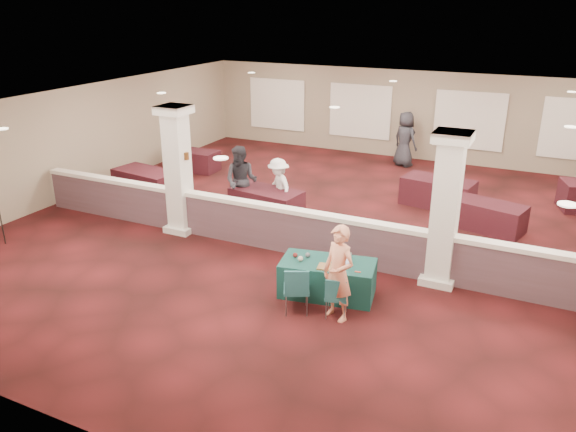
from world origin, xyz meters
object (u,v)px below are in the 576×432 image
at_px(far_table_back_left, 193,160).
at_px(far_table_back_center, 438,192).
at_px(far_table_front_center, 266,203).
at_px(conf_chair_side, 297,287).
at_px(far_table_front_right, 488,216).
at_px(attendee_b, 278,187).
at_px(conf_chair_main, 336,294).
at_px(woman, 339,273).
at_px(attendee_a, 241,181).
at_px(near_table, 327,278).
at_px(far_table_front_left, 147,183).
at_px(attendee_d, 405,139).

distance_m(far_table_back_left, far_table_back_center, 8.38).
bearing_deg(far_table_front_center, far_table_back_left, 146.49).
bearing_deg(far_table_front_center, conf_chair_side, -56.05).
xyz_separation_m(far_table_front_right, attendee_b, (-5.31, -1.38, 0.44)).
distance_m(conf_chair_main, far_table_front_right, 6.04).
height_order(woman, attendee_b, woman).
distance_m(far_table_back_left, attendee_a, 4.78).
xyz_separation_m(attendee_a, attendee_b, (0.93, 0.38, -0.16)).
bearing_deg(woman, attendee_b, 149.96).
bearing_deg(far_table_front_right, near_table, -116.19).
height_order(near_table, attendee_a, attendee_a).
bearing_deg(far_table_front_right, far_table_front_left, -170.23).
height_order(conf_chair_main, far_table_front_right, conf_chair_main).
height_order(far_table_front_left, attendee_d, attendee_d).
relative_size(far_table_back_center, attendee_a, 1.03).
bearing_deg(attendee_a, near_table, -50.09).
distance_m(far_table_front_right, attendee_b, 5.50).
height_order(conf_chair_main, attendee_b, attendee_b).
relative_size(conf_chair_side, far_table_front_center, 0.49).
height_order(near_table, far_table_back_left, near_table).
bearing_deg(far_table_front_left, attendee_d, 47.22).
distance_m(far_table_front_right, attendee_a, 6.51).
bearing_deg(attendee_d, conf_chair_side, 122.46).
xyz_separation_m(far_table_back_center, attendee_d, (-1.95, 3.70, 0.57)).
relative_size(attendee_b, attendee_d, 0.83).
bearing_deg(attendee_a, woman, -52.51).
distance_m(far_table_front_left, attendee_b, 4.31).
distance_m(conf_chair_main, far_table_back_left, 10.57).
distance_m(woman, far_table_front_left, 8.67).
xyz_separation_m(far_table_back_center, attendee_a, (-4.70, -3.00, 0.56)).
bearing_deg(far_table_back_left, far_table_front_center, -33.51).
bearing_deg(far_table_front_left, attendee_b, 3.68).
height_order(conf_chair_main, far_table_front_left, conf_chair_main).
distance_m(conf_chair_main, far_table_front_center, 5.41).
relative_size(far_table_front_left, far_table_front_center, 1.03).
height_order(far_table_front_center, attendee_b, attendee_b).
distance_m(far_table_front_left, attendee_d, 9.00).
bearing_deg(conf_chair_side, attendee_b, 94.47).
xyz_separation_m(woman, far_table_back_left, (-7.98, 6.94, -0.57)).
height_order(conf_chair_main, far_table_back_center, conf_chair_main).
xyz_separation_m(far_table_front_left, far_table_back_left, (-0.33, 2.90, -0.05)).
distance_m(near_table, attendee_a, 5.01).
height_order(far_table_back_left, attendee_a, attendee_a).
relative_size(far_table_front_right, attendee_b, 1.11).
distance_m(near_table, far_table_front_right, 5.52).
height_order(far_table_front_left, attendee_b, attendee_b).
xyz_separation_m(far_table_back_left, far_table_back_center, (8.38, 0.00, 0.05)).
bearing_deg(far_table_back_center, far_table_front_center, -144.06).
bearing_deg(conf_chair_side, far_table_back_center, 55.16).
distance_m(attendee_a, attendee_b, 1.02).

